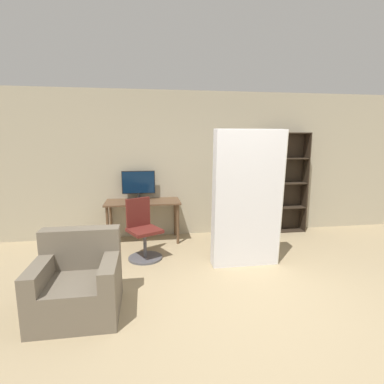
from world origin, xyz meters
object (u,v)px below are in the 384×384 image
Objects in this scene: bookshelf at (279,185)px; armchair at (78,283)px; mattress_near at (248,199)px; monitor at (139,184)px; office_chair at (143,235)px.

armchair is (-3.33, -2.37, -0.62)m from bookshelf.
mattress_near is 2.31× the size of armchair.
monitor is 2.73m from bookshelf.
office_chair is 2.89m from bookshelf.
monitor is 1.17m from office_chair.
armchair is (-0.61, -2.35, -0.71)m from monitor.
bookshelf reaches higher than armchair.
mattress_near reaches higher than office_chair.
monitor is 0.30× the size of mattress_near.
monitor is at bearing -179.57° from bookshelf.
monitor is at bearing 136.44° from mattress_near.
bookshelf is (2.66, 0.99, 0.56)m from office_chair.
bookshelf is at bearing 51.80° from mattress_near.
office_chair is 1.09× the size of armchair.
bookshelf reaches higher than monitor.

